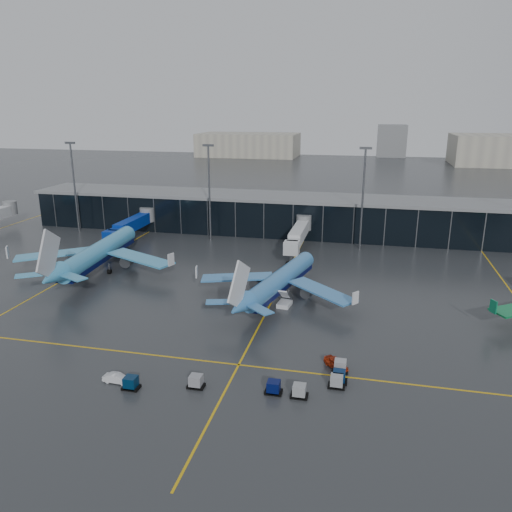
% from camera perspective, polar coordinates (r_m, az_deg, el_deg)
% --- Properties ---
extents(ground, '(600.00, 600.00, 0.00)m').
position_cam_1_polar(ground, '(87.58, -5.85, -6.89)').
color(ground, '#282B2D').
rests_on(ground, ground).
extents(terminal_pier, '(142.00, 17.00, 10.70)m').
position_cam_1_polar(terminal_pier, '(143.40, 1.96, 4.88)').
color(terminal_pier, black).
rests_on(terminal_pier, ground).
extents(jet_bridges, '(94.00, 27.50, 7.20)m').
position_cam_1_polar(jet_bridges, '(137.13, -14.15, 3.44)').
color(jet_bridges, '#595B60').
rests_on(jet_bridges, ground).
extents(flood_masts, '(203.00, 0.50, 25.50)m').
position_cam_1_polar(flood_masts, '(129.36, 3.17, 7.33)').
color(flood_masts, '#595B60').
rests_on(flood_masts, ground).
extents(distant_hangars, '(260.00, 71.00, 22.00)m').
position_cam_1_polar(distant_hangars, '(347.68, 17.04, 11.78)').
color(distant_hangars, '#B2AD99').
rests_on(distant_hangars, ground).
extents(taxi_lines, '(220.00, 120.00, 0.02)m').
position_cam_1_polar(taxi_lines, '(94.68, 1.97, -4.93)').
color(taxi_lines, gold).
rests_on(taxi_lines, ground).
extents(airliner_arkefly, '(41.23, 46.11, 13.32)m').
position_cam_1_polar(airliner_arkefly, '(114.41, -17.57, 1.64)').
color(airliner_arkefly, '#3D97CA').
rests_on(airliner_arkefly, ground).
extents(airliner_klm_near, '(40.29, 43.69, 11.45)m').
position_cam_1_polar(airliner_klm_near, '(93.65, 2.85, -1.47)').
color(airliner_klm_near, '#3A7DBF').
rests_on(airliner_klm_near, ground).
extents(baggage_carts, '(28.29, 11.86, 1.70)m').
position_cam_1_polar(baggage_carts, '(66.80, 2.11, -14.12)').
color(baggage_carts, black).
rests_on(baggage_carts, ground).
extents(mobile_airstair, '(2.59, 3.46, 3.45)m').
position_cam_1_polar(mobile_airstair, '(91.29, 3.27, -5.29)').
color(mobile_airstair, white).
rests_on(mobile_airstair, ground).
extents(service_van_red, '(3.97, 4.29, 1.42)m').
position_cam_1_polar(service_van_red, '(71.79, 9.13, -12.02)').
color(service_van_red, '#B12A0D').
rests_on(service_van_red, ground).
extents(service_van_white, '(3.80, 1.43, 1.24)m').
position_cam_1_polar(service_van_white, '(70.14, -15.59, -13.30)').
color(service_van_white, silver).
rests_on(service_van_white, ground).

